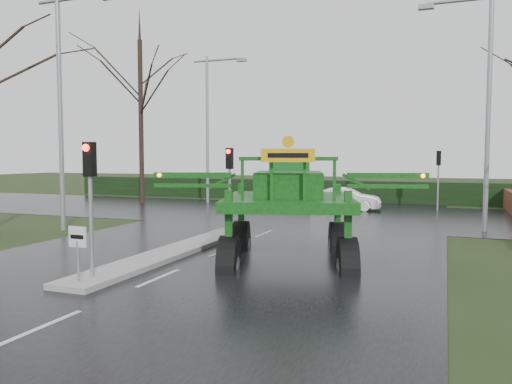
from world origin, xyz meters
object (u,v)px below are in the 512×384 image
(traffic_signal_near, at_px, (90,180))
(street_light_left_far, at_px, (211,116))
(keep_left_sign, at_px, (78,245))
(street_light_right, at_px, (481,89))
(crop_sprayer, at_px, (230,190))
(traffic_signal_mid, at_px, (230,171))
(street_light_left_near, at_px, (65,90))
(traffic_signal_far, at_px, (438,167))
(white_sedan, at_px, (346,210))

(traffic_signal_near, bearing_deg, street_light_left_far, 108.17)
(keep_left_sign, bearing_deg, street_light_right, 54.88)
(street_light_left_far, height_order, crop_sprayer, street_light_left_far)
(traffic_signal_mid, relative_size, street_light_left_far, 0.35)
(street_light_right, distance_m, street_light_left_far, 18.24)
(keep_left_sign, xyz_separation_m, street_light_right, (9.49, 13.50, 4.93))
(street_light_right, bearing_deg, street_light_left_near, -159.89)
(street_light_right, height_order, crop_sprayer, street_light_right)
(traffic_signal_far, height_order, street_light_left_far, street_light_left_far)
(street_light_left_near, bearing_deg, street_light_left_far, 90.00)
(traffic_signal_far, relative_size, street_light_left_far, 0.35)
(street_light_right, xyz_separation_m, crop_sprayer, (-7.07, -9.98, -3.78))
(traffic_signal_mid, bearing_deg, street_light_left_near, -167.79)
(keep_left_sign, distance_m, traffic_signal_far, 22.93)
(street_light_right, xyz_separation_m, white_sedan, (-6.80, 6.43, -5.99))
(traffic_signal_mid, relative_size, street_light_left_near, 0.35)
(street_light_right, bearing_deg, traffic_signal_far, 101.95)
(traffic_signal_far, xyz_separation_m, street_light_left_near, (-14.69, -14.01, 3.40))
(traffic_signal_near, height_order, traffic_signal_far, same)
(street_light_left_near, bearing_deg, traffic_signal_near, -45.47)
(street_light_right, distance_m, white_sedan, 11.11)
(street_light_left_far, bearing_deg, crop_sprayer, -62.61)
(keep_left_sign, bearing_deg, traffic_signal_near, 90.00)
(white_sedan, bearing_deg, crop_sprayer, 176.30)
(crop_sprayer, bearing_deg, street_light_left_far, 100.95)
(keep_left_sign, relative_size, traffic_signal_mid, 0.38)
(street_light_left_near, xyz_separation_m, crop_sprayer, (9.32, -3.98, -3.78))
(keep_left_sign, height_order, street_light_left_near, street_light_left_near)
(keep_left_sign, bearing_deg, traffic_signal_far, 70.07)
(keep_left_sign, height_order, traffic_signal_far, traffic_signal_far)
(street_light_left_near, height_order, crop_sprayer, street_light_left_near)
(traffic_signal_mid, relative_size, crop_sprayer, 0.44)
(keep_left_sign, height_order, traffic_signal_mid, traffic_signal_mid)
(traffic_signal_near, relative_size, crop_sprayer, 0.44)
(street_light_left_near, distance_m, crop_sprayer, 10.82)
(traffic_signal_mid, distance_m, street_light_left_near, 7.83)
(traffic_signal_far, bearing_deg, street_light_left_far, 0.03)
(keep_left_sign, distance_m, street_light_left_far, 23.11)
(crop_sprayer, xyz_separation_m, white_sedan, (0.27, 16.41, -2.21))
(street_light_right, xyz_separation_m, street_light_left_far, (-16.39, 8.00, 0.00))
(traffic_signal_near, distance_m, crop_sprayer, 3.89)
(street_light_left_near, bearing_deg, white_sedan, 52.34)
(white_sedan, bearing_deg, traffic_signal_far, -75.52)
(keep_left_sign, bearing_deg, traffic_signal_mid, 90.00)
(crop_sprayer, bearing_deg, keep_left_sign, -141.03)
(traffic_signal_near, bearing_deg, street_light_left_near, 134.53)
(street_light_right, height_order, street_light_left_far, same)
(street_light_right, bearing_deg, white_sedan, 136.62)
(traffic_signal_mid, xyz_separation_m, crop_sprayer, (2.42, -5.48, -0.38))
(keep_left_sign, relative_size, white_sedan, 0.34)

